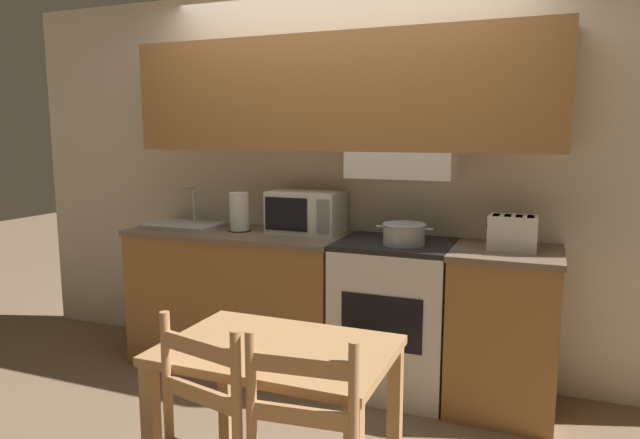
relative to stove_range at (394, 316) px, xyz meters
The scene contains 11 objects.
ground_plane 0.71m from the stove_range, 146.40° to the left, with size 16.00×16.00×0.00m, color #7F664C.
wall_back 1.18m from the stove_range, 152.37° to the left, with size 5.16×0.38×2.55m.
lower_counter_main 1.09m from the stove_range, behind, with size 1.48×0.61×0.94m.
lower_counter_right_stub 0.65m from the stove_range, ahead, with size 0.60×0.61×0.94m.
stove_range is the anchor object (origin of this frame).
cooking_pot 0.55m from the stove_range, 45.99° to the right, with size 0.33×0.26×0.13m.
microwave 0.88m from the stove_range, behind, with size 0.47×0.31×0.27m.
toaster 0.88m from the stove_range, ahead, with size 0.27×0.18×0.19m.
sink_basin 1.60m from the stove_range, behind, with size 0.51×0.34×0.28m.
paper_towel_roll 1.22m from the stove_range, behind, with size 0.15×0.15×0.26m.
dining_table 1.39m from the stove_range, 95.00° to the right, with size 0.90×0.62×0.76m.
Camera 1 is at (1.28, -3.60, 1.58)m, focal length 32.00 mm.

